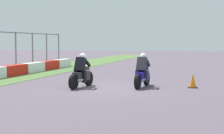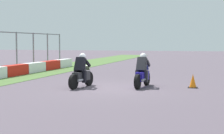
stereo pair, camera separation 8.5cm
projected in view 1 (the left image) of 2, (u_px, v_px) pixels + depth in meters
ground_plane at (111, 88)px, 14.85m from camera, size 120.00×120.00×0.00m
rider_lane_a at (142, 73)px, 15.04m from camera, size 2.04×0.56×1.51m
rider_lane_b at (81, 73)px, 14.93m from camera, size 2.04×0.58×1.51m
traffic_cone at (193, 81)px, 14.86m from camera, size 0.40×0.40×0.61m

